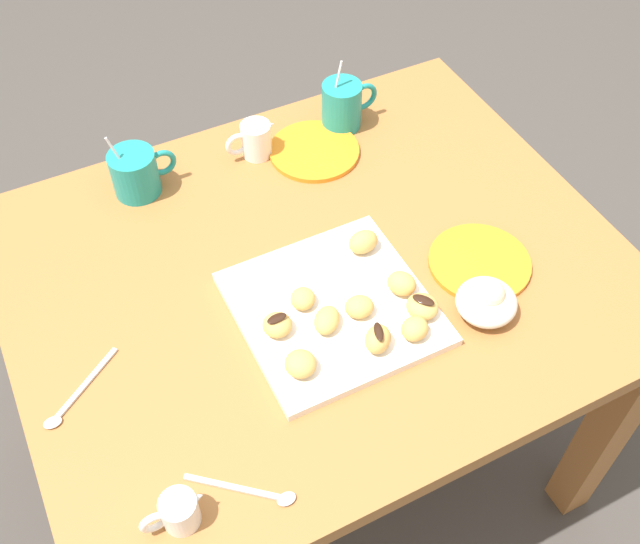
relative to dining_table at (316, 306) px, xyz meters
The scene contains 25 objects.
ground_plane 0.58m from the dining_table, ahead, with size 8.00×8.00×0.00m, color #423D38.
dining_table is the anchor object (origin of this frame).
pastry_plate_square 0.16m from the dining_table, 100.65° to the right, with size 0.31×0.31×0.02m, color white.
coffee_mug_teal_left 0.42m from the dining_table, 123.89° to the left, with size 0.13×0.09×0.14m.
coffee_mug_teal_right 0.43m from the dining_table, 55.48° to the left, with size 0.12×0.08×0.15m.
cream_pitcher_white 0.36m from the dining_table, 85.55° to the left, with size 0.10×0.06×0.07m.
ice_cream_bowl 0.33m from the dining_table, 46.65° to the right, with size 0.10×0.10×0.08m.
chocolate_sauce_pitcher 0.51m from the dining_table, 138.51° to the right, with size 0.09×0.05×0.06m.
saucer_orange_left 0.32m from the dining_table, 64.22° to the left, with size 0.18×0.18×0.01m, color orange.
saucer_orange_right 0.31m from the dining_table, 26.02° to the right, with size 0.18×0.18×0.01m, color orange.
loose_spoon_near_saucer 0.47m from the dining_table, behind, with size 0.14×0.10×0.01m.
loose_spoon_by_plate 0.44m from the dining_table, 128.41° to the right, with size 0.13×0.11×0.01m.
beignet_0 0.27m from the dining_table, 122.54° to the right, with size 0.05×0.05×0.03m, color #DBA351.
beignet_1 0.18m from the dining_table, 129.22° to the right, with size 0.04×0.04×0.03m, color #DBA351.
beignet_2 0.20m from the dining_table, 84.85° to the right, with size 0.05×0.04×0.03m, color #DBA351.
beignet_3 0.22m from the dining_table, 138.88° to the right, with size 0.05×0.05×0.03m, color #DBA351.
chocolate_drizzle_3 0.23m from the dining_table, 138.88° to the right, with size 0.03×0.02×0.01m, color black.
beignet_4 0.17m from the dining_table, ahead, with size 0.05×0.04×0.04m, color #DBA351.
beignet_5 0.26m from the dining_table, 60.01° to the right, with size 0.05×0.05×0.03m, color #DBA351.
chocolate_drizzle_5 0.27m from the dining_table, 60.01° to the right, with size 0.04×0.02×0.01m, color black.
beignet_6 0.26m from the dining_table, 88.18° to the right, with size 0.05×0.04×0.04m, color #DBA351.
chocolate_drizzle_6 0.27m from the dining_table, 88.18° to the right, with size 0.04×0.01×0.01m, color black.
beignet_7 0.22m from the dining_table, 51.99° to the right, with size 0.05×0.04×0.04m, color #DBA351.
beignet_8 0.27m from the dining_table, 71.84° to the right, with size 0.04×0.05×0.03m, color #DBA351.
beignet_9 0.21m from the dining_table, 109.49° to the right, with size 0.04×0.06×0.03m, color #DBA351.
Camera 1 is at (-0.38, -0.77, 1.71)m, focal length 42.20 mm.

